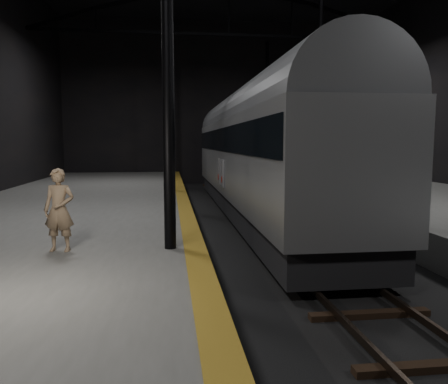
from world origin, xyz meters
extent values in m
plane|color=black|center=(0.00, 0.00, 0.00)|extent=(44.00, 44.00, 0.00)
cube|color=#595956|center=(-7.50, 0.00, 0.50)|extent=(9.00, 43.80, 1.00)
cube|color=brown|center=(-3.25, 0.00, 1.00)|extent=(0.50, 43.80, 0.01)
cube|color=#3F3328|center=(-0.72, 0.00, 0.17)|extent=(0.08, 43.00, 0.14)
cube|color=#3F3328|center=(0.72, 0.00, 0.17)|extent=(0.08, 43.00, 0.14)
cube|color=black|center=(0.00, 0.00, 0.06)|extent=(2.40, 42.00, 0.12)
cylinder|color=black|center=(-3.80, -4.00, 6.00)|extent=(0.26, 0.26, 10.00)
cylinder|color=black|center=(-3.80, 8.00, 6.00)|extent=(0.26, 0.26, 10.00)
cylinder|color=black|center=(3.80, 8.00, 6.00)|extent=(0.26, 0.26, 10.00)
cylinder|color=black|center=(-3.80, 20.00, 6.00)|extent=(0.26, 0.26, 10.00)
cylinder|color=black|center=(3.80, 20.00, 6.00)|extent=(0.26, 0.26, 10.00)
cube|color=black|center=(0.00, 14.00, 10.00)|extent=(23.60, 0.15, 0.18)
cube|color=#9EA1A6|center=(0.00, 5.35, 2.73)|extent=(3.11, 21.42, 3.21)
cube|color=black|center=(0.00, 5.35, 0.72)|extent=(2.84, 20.99, 0.91)
cube|color=black|center=(0.00, 5.35, 3.48)|extent=(3.17, 21.10, 0.96)
cylinder|color=slate|center=(0.00, 5.35, 4.34)|extent=(3.04, 21.20, 3.04)
cube|color=black|center=(0.00, -2.15, 0.32)|extent=(1.93, 2.36, 0.37)
cube|color=black|center=(0.00, 12.84, 0.32)|extent=(1.93, 2.36, 0.37)
cube|color=silver|center=(-1.58, 4.28, 2.09)|extent=(0.04, 0.80, 1.12)
cube|color=silver|center=(-1.58, 5.56, 2.09)|extent=(0.04, 0.80, 1.12)
cylinder|color=#A11E13|center=(-1.60, 4.47, 1.82)|extent=(0.03, 0.28, 0.28)
cylinder|color=#A11E13|center=(-1.60, 5.75, 1.82)|extent=(0.03, 0.28, 0.28)
imported|color=#95795B|center=(-6.18, -3.96, 1.91)|extent=(0.72, 0.53, 1.81)
camera|label=1|loc=(-3.81, -13.68, 3.36)|focal=35.00mm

